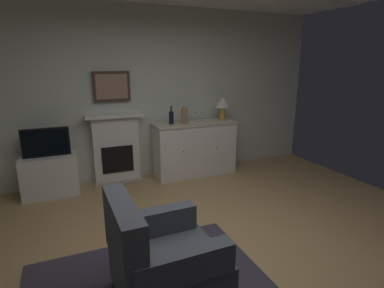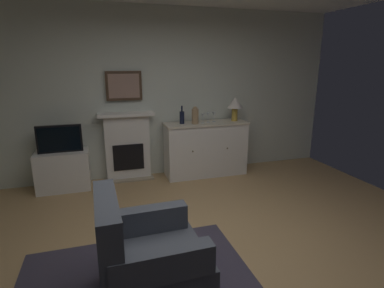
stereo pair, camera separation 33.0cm
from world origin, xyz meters
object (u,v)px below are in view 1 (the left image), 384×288
object	(u,v)px
wine_glass_right	(202,114)
tv_cabinet	(50,175)
vase_decorative	(184,115)
tv_set	(46,142)
framed_picture	(112,86)
wine_bottle	(171,117)
sideboard_cabinet	(195,148)
wine_glass_left	(192,116)
table_lamp	(223,104)
wine_glass_center	(197,115)
armchair	(160,260)
fireplace_unit	(116,148)

from	to	relation	value
wine_glass_right	tv_cabinet	bearing A→B (deg)	-179.65
vase_decorative	tv_set	world-z (taller)	vase_decorative
framed_picture	wine_bottle	world-z (taller)	framed_picture
sideboard_cabinet	wine_glass_left	xyz separation A→B (m)	(-0.07, -0.05, 0.57)
wine_bottle	vase_decorative	world-z (taller)	wine_bottle
sideboard_cabinet	table_lamp	distance (m)	0.89
wine_glass_center	tv_cabinet	world-z (taller)	wine_glass_center
wine_bottle	tv_set	distance (m)	1.86
sideboard_cabinet	armchair	xyz separation A→B (m)	(-1.41, -2.59, -0.07)
wine_bottle	framed_picture	bearing A→B (deg)	166.53
sideboard_cabinet	wine_glass_center	bearing A→B (deg)	15.04
wine_glass_left	tv_set	size ratio (longest dim) A/B	0.27
wine_glass_center	tv_cabinet	size ratio (longest dim) A/B	0.22
table_lamp	wine_glass_right	world-z (taller)	table_lamp
fireplace_unit	wine_glass_right	world-z (taller)	fireplace_unit
framed_picture	table_lamp	distance (m)	1.83
wine_glass_center	tv_cabinet	distance (m)	2.41
wine_glass_right	tv_cabinet	size ratio (longest dim) A/B	0.22
vase_decorative	wine_glass_right	bearing A→B (deg)	12.63
fireplace_unit	wine_glass_left	distance (m)	1.32
sideboard_cabinet	wine_glass_center	distance (m)	0.57
wine_glass_right	fireplace_unit	bearing A→B (deg)	174.09
wine_glass_left	tv_cabinet	distance (m)	2.30
wine_glass_left	tv_set	world-z (taller)	wine_glass_left
vase_decorative	tv_cabinet	world-z (taller)	vase_decorative
framed_picture	wine_bottle	bearing A→B (deg)	-13.47
armchair	wine_bottle	bearing A→B (deg)	68.84
table_lamp	tv_set	distance (m)	2.79
framed_picture	tv_set	distance (m)	1.23
wine_glass_right	wine_glass_center	bearing A→B (deg)	-170.65
table_lamp	tv_set	xyz separation A→B (m)	(-2.76, -0.01, -0.39)
table_lamp	wine_bottle	world-z (taller)	table_lamp
tv_set	framed_picture	bearing A→B (deg)	13.31
wine_glass_right	vase_decorative	bearing A→B (deg)	-167.37
framed_picture	wine_glass_left	size ratio (longest dim) A/B	3.33
table_lamp	tv_set	world-z (taller)	table_lamp
fireplace_unit	wine_bottle	world-z (taller)	wine_bottle
tv_cabinet	wine_glass_left	bearing A→B (deg)	-1.58
tv_set	wine_glass_left	bearing A→B (deg)	-0.97
framed_picture	tv_cabinet	xyz separation A→B (m)	(-0.98, -0.21, -1.21)
framed_picture	table_lamp	xyz separation A→B (m)	(1.79, -0.22, -0.33)
wine_glass_center	fireplace_unit	bearing A→B (deg)	172.83
wine_glass_left	tv_cabinet	xyz separation A→B (m)	(-2.18, 0.06, -0.73)
wine_bottle	wine_glass_right	world-z (taller)	wine_bottle
fireplace_unit	vase_decorative	xyz separation A→B (m)	(1.07, -0.23, 0.49)
sideboard_cabinet	table_lamp	size ratio (longest dim) A/B	3.45
sideboard_cabinet	tv_cabinet	size ratio (longest dim) A/B	1.84
armchair	tv_cabinet	bearing A→B (deg)	107.88
wine_glass_left	wine_glass_right	distance (m)	0.23
vase_decorative	tv_cabinet	size ratio (longest dim) A/B	0.37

